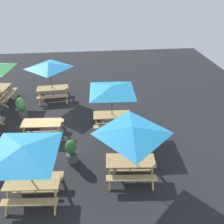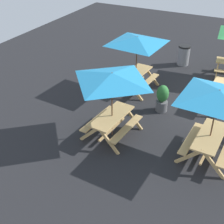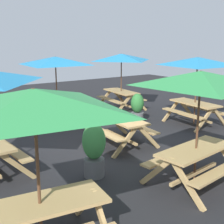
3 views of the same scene
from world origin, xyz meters
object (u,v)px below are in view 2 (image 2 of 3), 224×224
object	(u,v)px
picnic_table_2	(219,92)
picnic_table_1	(218,100)
picnic_table_0	(112,82)
potted_plant_1	(162,98)
picnic_table_5	(137,44)
trash_bin_gray	(184,55)

from	to	relation	value
picnic_table_2	picnic_table_1	bearing A→B (deg)	9.55
picnic_table_0	potted_plant_1	size ratio (longest dim) A/B	2.20
picnic_table_0	picnic_table_2	size ratio (longest dim) A/B	1.24
picnic_table_1	potted_plant_1	xyz separation A→B (m)	(-1.85, -2.14, -1.45)
picnic_table_1	potted_plant_1	distance (m)	3.18
potted_plant_1	picnic_table_5	bearing A→B (deg)	-126.35
picnic_table_5	trash_bin_gray	bearing A→B (deg)	166.50
picnic_table_5	trash_bin_gray	xyz separation A→B (m)	(-3.41, 1.08, -1.49)
picnic_table_1	picnic_table_5	size ratio (longest dim) A/B	1.00
picnic_table_5	potted_plant_1	xyz separation A→B (m)	(1.17, 1.59, -1.45)
picnic_table_1	picnic_table_2	size ratio (longest dim) A/B	1.50
picnic_table_0	trash_bin_gray	size ratio (longest dim) A/B	2.38
picnic_table_1	picnic_table_5	xyz separation A→B (m)	(-3.02, -3.72, 0.00)
picnic_table_0	picnic_table_2	distance (m)	4.80
picnic_table_2	potted_plant_1	xyz separation A→B (m)	(1.43, -1.79, -0.02)
picnic_table_2	trash_bin_gray	bearing A→B (deg)	-140.30
picnic_table_2	picnic_table_5	distance (m)	3.68
picnic_table_2	trash_bin_gray	size ratio (longest dim) A/B	1.92
picnic_table_1	trash_bin_gray	size ratio (longest dim) A/B	2.88
picnic_table_2	trash_bin_gray	xyz separation A→B (m)	(-3.15, -2.30, -0.07)
picnic_table_5	trash_bin_gray	distance (m)	3.88
picnic_table_5	trash_bin_gray	world-z (taller)	picnic_table_5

